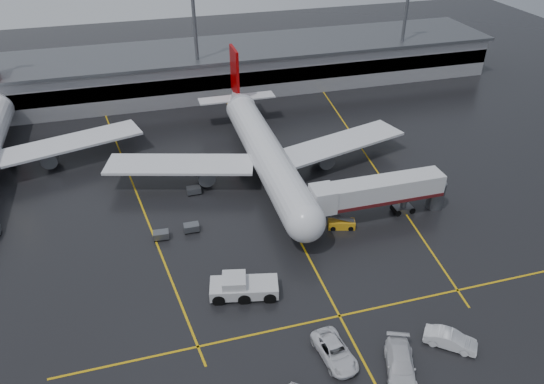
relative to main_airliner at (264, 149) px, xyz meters
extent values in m
plane|color=black|center=(0.00, -9.70, -4.21)|extent=(220.00, 220.00, 0.00)
cube|color=gold|center=(0.00, -9.70, -4.20)|extent=(0.25, 90.00, 0.02)
cube|color=gold|center=(0.00, -31.70, -4.20)|extent=(60.00, 0.25, 0.02)
cube|color=gold|center=(-20.00, 0.30, -4.20)|extent=(9.99, 69.35, 0.02)
cube|color=gold|center=(18.00, 0.30, -4.20)|extent=(7.57, 69.64, 0.02)
cube|color=gray|center=(0.00, 38.30, -0.21)|extent=(120.00, 18.00, 8.00)
cube|color=black|center=(0.00, 29.50, 0.29)|extent=(120.00, 0.40, 3.00)
cube|color=#595B60|center=(0.00, 38.30, 4.09)|extent=(122.00, 19.00, 0.60)
cylinder|color=#595B60|center=(-5.00, 32.30, 8.29)|extent=(0.70, 0.70, 25.00)
cylinder|color=#595B60|center=(40.00, 32.30, 8.29)|extent=(0.70, 0.70, 25.00)
cylinder|color=silver|center=(0.00, -1.70, -0.01)|extent=(5.20, 36.00, 5.20)
sphere|color=silver|center=(0.00, -19.70, -0.01)|extent=(5.20, 5.20, 5.20)
cone|color=silver|center=(0.00, 19.30, 0.59)|extent=(4.94, 8.00, 4.94)
cube|color=#900001|center=(0.00, 20.30, 5.49)|extent=(0.50, 5.50, 8.50)
cube|color=silver|center=(0.00, 19.30, 0.79)|extent=(14.00, 3.00, 0.25)
cube|color=silver|center=(-13.00, 0.30, -0.81)|extent=(22.80, 11.83, 0.40)
cube|color=silver|center=(13.00, 0.30, -0.81)|extent=(22.80, 11.83, 0.40)
cylinder|color=#595B60|center=(-9.50, -0.70, -2.21)|extent=(2.60, 4.50, 2.60)
cylinder|color=#595B60|center=(9.50, -0.70, -2.21)|extent=(2.60, 4.50, 2.60)
cylinder|color=#595B60|center=(0.00, -16.70, -3.21)|extent=(0.56, 0.56, 2.00)
cylinder|color=#595B60|center=(-3.20, 1.30, -3.21)|extent=(0.56, 0.56, 2.00)
cylinder|color=#595B60|center=(3.20, 1.30, -3.21)|extent=(0.56, 0.56, 2.00)
cylinder|color=black|center=(0.00, -16.70, -3.76)|extent=(0.40, 1.10, 1.10)
cylinder|color=black|center=(-3.20, 1.30, -3.66)|extent=(1.00, 1.40, 1.40)
cylinder|color=black|center=(3.20, 1.30, -3.66)|extent=(1.00, 1.40, 1.40)
cone|color=silver|center=(-42.00, 31.30, 0.59)|extent=(4.94, 8.00, 4.94)
cube|color=silver|center=(-42.00, 31.30, 0.79)|extent=(14.00, 3.00, 0.25)
cube|color=silver|center=(-29.00, 12.30, -0.81)|extent=(22.80, 11.83, 0.40)
cylinder|color=#595B60|center=(-32.50, 11.30, -2.21)|extent=(2.60, 4.50, 2.60)
cylinder|color=#595B60|center=(-38.80, 13.30, -3.21)|extent=(0.56, 0.56, 2.00)
cylinder|color=black|center=(-38.80, 13.30, -3.66)|extent=(1.00, 1.40, 1.40)
cube|color=silver|center=(12.00, -15.70, 0.19)|extent=(18.00, 3.20, 3.00)
cube|color=#511315|center=(12.00, -15.70, -1.11)|extent=(18.00, 3.30, 0.50)
cube|color=silver|center=(3.80, -15.70, 0.19)|extent=(3.00, 3.40, 3.30)
cylinder|color=#595B60|center=(16.00, -15.70, -2.71)|extent=(0.80, 0.80, 3.00)
cube|color=#595B60|center=(16.00, -15.70, -3.76)|extent=(2.60, 1.60, 0.90)
cylinder|color=#595B60|center=(21.00, -15.70, -2.21)|extent=(2.40, 2.40, 4.00)
cylinder|color=black|center=(14.90, -15.70, -3.76)|extent=(0.90, 1.80, 0.90)
cylinder|color=black|center=(17.10, -15.70, -3.76)|extent=(0.90, 1.80, 0.90)
cube|color=silver|center=(-9.22, -25.62, -3.22)|extent=(8.17, 4.66, 1.32)
cube|color=silver|center=(-10.29, -25.39, -2.12)|extent=(3.14, 3.14, 1.10)
cube|color=black|center=(-10.29, -25.39, -2.12)|extent=(2.83, 2.83, 0.99)
cylinder|color=black|center=(-12.01, -25.01, -3.61)|extent=(2.10, 3.52, 1.43)
cylinder|color=black|center=(-9.22, -25.62, -3.61)|extent=(2.10, 3.52, 1.43)
cylinder|color=black|center=(-6.43, -26.24, -3.61)|extent=(2.10, 3.52, 1.43)
cube|color=orange|center=(6.30, -16.77, -3.66)|extent=(3.83, 2.38, 1.09)
cube|color=#595B60|center=(6.30, -16.77, -2.62)|extent=(3.55, 1.78, 1.24)
cylinder|color=black|center=(5.15, -16.45, -3.91)|extent=(1.12, 1.81, 0.69)
cylinder|color=black|center=(7.44, -17.09, -3.91)|extent=(1.12, 1.81, 0.69)
imported|color=silver|center=(-2.59, -36.71, -3.36)|extent=(3.52, 6.39, 1.70)
imported|color=silver|center=(2.87, -39.96, -3.25)|extent=(4.90, 7.11, 1.91)
imported|color=silver|center=(9.26, -38.51, -3.34)|extent=(5.27, 4.71, 1.74)
cube|color=#595B60|center=(-13.28, -12.12, -3.56)|extent=(2.02, 1.32, 0.90)
cylinder|color=black|center=(-14.09, -12.61, -4.03)|extent=(0.40, 0.20, 0.40)
cylinder|color=black|center=(-12.49, -12.63, -4.03)|extent=(0.40, 0.20, 0.40)
cylinder|color=black|center=(-14.07, -11.61, -4.03)|extent=(0.40, 0.20, 0.40)
cylinder|color=black|center=(-12.47, -11.63, -4.03)|extent=(0.40, 0.20, 0.40)
cube|color=#595B60|center=(-17.34, -12.66, -3.56)|extent=(2.08, 1.43, 0.90)
cylinder|color=black|center=(-18.18, -13.11, -4.03)|extent=(0.40, 0.20, 0.40)
cylinder|color=black|center=(-16.58, -13.21, -4.03)|extent=(0.40, 0.20, 0.40)
cylinder|color=black|center=(-18.11, -12.11, -4.03)|extent=(0.40, 0.20, 0.40)
cylinder|color=black|center=(-16.51, -12.22, -4.03)|extent=(0.40, 0.20, 0.40)
cube|color=#595B60|center=(-11.61, -3.02, -3.56)|extent=(2.04, 1.37, 0.90)
cylinder|color=black|center=(-12.39, -3.55, -4.03)|extent=(0.40, 0.20, 0.40)
cylinder|color=black|center=(-10.79, -3.49, -4.03)|extent=(0.40, 0.20, 0.40)
cylinder|color=black|center=(-12.42, -2.55, -4.03)|extent=(0.40, 0.20, 0.40)
cylinder|color=black|center=(-10.83, -2.49, -4.03)|extent=(0.40, 0.20, 0.40)
cylinder|color=black|center=(-37.96, -5.23, -4.03)|extent=(0.40, 0.20, 0.40)
camera|label=1|loc=(-17.80, -67.70, 37.43)|focal=33.84mm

